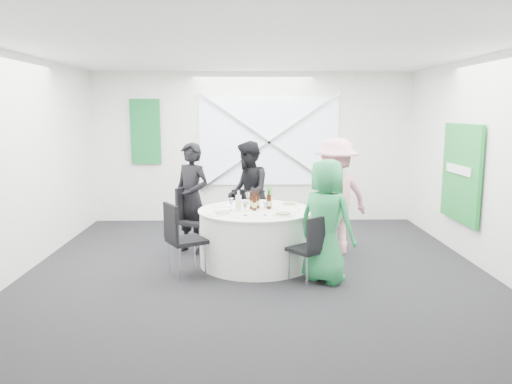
{
  "coord_description": "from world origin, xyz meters",
  "views": [
    {
      "loc": [
        -0.14,
        -6.41,
        2.07
      ],
      "look_at": [
        0.0,
        0.2,
        1.0
      ],
      "focal_mm": 35.0,
      "sensor_mm": 36.0,
      "label": 1
    }
  ],
  "objects_px": {
    "chair_back": "(244,212)",
    "person_man_back_left": "(192,198)",
    "person_man_back": "(248,193)",
    "person_woman_pink": "(335,197)",
    "clear_water_bottle": "(238,203)",
    "chair_front_left": "(180,234)",
    "chair_back_left": "(192,215)",
    "chair_front_right": "(312,244)",
    "green_water_bottle": "(269,198)",
    "banquet_table": "(256,237)",
    "chair_back_right": "(323,214)",
    "person_woman_green": "(326,221)"
  },
  "relations": [
    {
      "from": "chair_back",
      "to": "person_man_back_left",
      "type": "xyz_separation_m",
      "value": [
        -0.77,
        -0.51,
        0.32
      ]
    },
    {
      "from": "chair_back",
      "to": "person_man_back",
      "type": "height_order",
      "value": "person_man_back"
    },
    {
      "from": "person_woman_pink",
      "to": "clear_water_bottle",
      "type": "height_order",
      "value": "person_woman_pink"
    },
    {
      "from": "chair_front_left",
      "to": "chair_back_left",
      "type": "bearing_deg",
      "value": -31.03
    },
    {
      "from": "person_man_back",
      "to": "clear_water_bottle",
      "type": "distance_m",
      "value": 1.17
    },
    {
      "from": "chair_front_right",
      "to": "person_man_back_left",
      "type": "height_order",
      "value": "person_man_back_left"
    },
    {
      "from": "chair_back_left",
      "to": "green_water_bottle",
      "type": "height_order",
      "value": "green_water_bottle"
    },
    {
      "from": "chair_front_left",
      "to": "person_woman_pink",
      "type": "bearing_deg",
      "value": -93.27
    },
    {
      "from": "chair_front_left",
      "to": "person_man_back",
      "type": "distance_m",
      "value": 1.86
    },
    {
      "from": "clear_water_bottle",
      "to": "chair_back",
      "type": "bearing_deg",
      "value": 86.52
    },
    {
      "from": "person_man_back_left",
      "to": "person_woman_pink",
      "type": "bearing_deg",
      "value": 30.26
    },
    {
      "from": "chair_back_left",
      "to": "chair_front_right",
      "type": "xyz_separation_m",
      "value": [
        1.58,
        -1.4,
        -0.08
      ]
    },
    {
      "from": "banquet_table",
      "to": "chair_back_right",
      "type": "bearing_deg",
      "value": 32.07
    },
    {
      "from": "banquet_table",
      "to": "person_man_back_left",
      "type": "relative_size",
      "value": 0.96
    },
    {
      "from": "person_man_back_left",
      "to": "person_man_back",
      "type": "relative_size",
      "value": 1.0
    },
    {
      "from": "chair_back_right",
      "to": "person_man_back",
      "type": "height_order",
      "value": "person_man_back"
    },
    {
      "from": "person_man_back",
      "to": "green_water_bottle",
      "type": "xyz_separation_m",
      "value": [
        0.29,
        -0.95,
        0.08
      ]
    },
    {
      "from": "banquet_table",
      "to": "person_man_back",
      "type": "bearing_deg",
      "value": 95.38
    },
    {
      "from": "person_woman_green",
      "to": "clear_water_bottle",
      "type": "xyz_separation_m",
      "value": [
        -1.07,
        0.64,
        0.11
      ]
    },
    {
      "from": "chair_back",
      "to": "person_man_back",
      "type": "bearing_deg",
      "value": -34.9
    },
    {
      "from": "chair_front_left",
      "to": "person_woman_pink",
      "type": "distance_m",
      "value": 2.38
    },
    {
      "from": "person_man_back",
      "to": "person_woman_pink",
      "type": "height_order",
      "value": "person_woman_pink"
    },
    {
      "from": "chair_front_right",
      "to": "chair_front_left",
      "type": "bearing_deg",
      "value": -48.37
    },
    {
      "from": "chair_back",
      "to": "person_woman_pink",
      "type": "relative_size",
      "value": 0.5
    },
    {
      "from": "chair_back",
      "to": "person_man_back_left",
      "type": "height_order",
      "value": "person_man_back_left"
    },
    {
      "from": "clear_water_bottle",
      "to": "person_woman_pink",
      "type": "bearing_deg",
      "value": 22.28
    },
    {
      "from": "person_woman_pink",
      "to": "chair_back_left",
      "type": "bearing_deg",
      "value": -25.5
    },
    {
      "from": "person_woman_green",
      "to": "clear_water_bottle",
      "type": "bearing_deg",
      "value": 9.67
    },
    {
      "from": "chair_back",
      "to": "person_woman_green",
      "type": "relative_size",
      "value": 0.56
    },
    {
      "from": "chair_back_left",
      "to": "chair_back",
      "type": "bearing_deg",
      "value": -22.62
    },
    {
      "from": "chair_back_left",
      "to": "green_water_bottle",
      "type": "relative_size",
      "value": 2.93
    },
    {
      "from": "person_man_back",
      "to": "clear_water_bottle",
      "type": "xyz_separation_m",
      "value": [
        -0.13,
        -1.16,
        0.05
      ]
    },
    {
      "from": "person_woman_green",
      "to": "person_man_back_left",
      "type": "bearing_deg",
      "value": 3.7
    },
    {
      "from": "chair_front_left",
      "to": "person_man_back",
      "type": "bearing_deg",
      "value": -57.06
    },
    {
      "from": "chair_back_left",
      "to": "chair_front_left",
      "type": "bearing_deg",
      "value": -149.46
    },
    {
      "from": "banquet_table",
      "to": "chair_back_right",
      "type": "relative_size",
      "value": 1.65
    },
    {
      "from": "green_water_bottle",
      "to": "clear_water_bottle",
      "type": "xyz_separation_m",
      "value": [
        -0.42,
        -0.21,
        -0.03
      ]
    },
    {
      "from": "chair_back_left",
      "to": "chair_back_right",
      "type": "height_order",
      "value": "chair_back_left"
    },
    {
      "from": "banquet_table",
      "to": "clear_water_bottle",
      "type": "distance_m",
      "value": 0.54
    },
    {
      "from": "person_man_back",
      "to": "banquet_table",
      "type": "bearing_deg",
      "value": 0.0
    },
    {
      "from": "chair_back_left",
      "to": "person_man_back_left",
      "type": "distance_m",
      "value": 0.24
    },
    {
      "from": "chair_back",
      "to": "person_woman_green",
      "type": "xyz_separation_m",
      "value": [
        1.0,
        -1.84,
        0.26
      ]
    },
    {
      "from": "chair_back",
      "to": "chair_front_right",
      "type": "relative_size",
      "value": 1.0
    },
    {
      "from": "banquet_table",
      "to": "person_man_back",
      "type": "height_order",
      "value": "person_man_back"
    },
    {
      "from": "person_man_back_left",
      "to": "person_woman_green",
      "type": "height_order",
      "value": "person_man_back_left"
    },
    {
      "from": "person_man_back",
      "to": "chair_back_right",
      "type": "bearing_deg",
      "value": 62.33
    },
    {
      "from": "chair_back",
      "to": "person_man_back",
      "type": "relative_size",
      "value": 0.52
    },
    {
      "from": "banquet_table",
      "to": "person_woman_pink",
      "type": "bearing_deg",
      "value": 23.22
    },
    {
      "from": "chair_back",
      "to": "chair_back_right",
      "type": "bearing_deg",
      "value": -30.8
    },
    {
      "from": "chair_front_left",
      "to": "person_man_back_left",
      "type": "relative_size",
      "value": 0.58
    }
  ]
}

